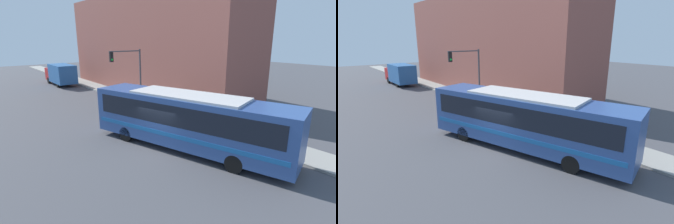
% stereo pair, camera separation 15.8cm
% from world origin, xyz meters
% --- Properties ---
extents(ground_plane, '(120.00, 120.00, 0.00)m').
position_xyz_m(ground_plane, '(0.00, 0.00, 0.00)').
color(ground_plane, '#47474C').
extents(sidewalk, '(2.40, 70.00, 0.14)m').
position_xyz_m(sidewalk, '(5.70, 20.00, 0.07)').
color(sidewalk, gray).
rests_on(sidewalk, ground_plane).
extents(building_facade, '(6.00, 29.34, 11.39)m').
position_xyz_m(building_facade, '(9.90, 15.67, 5.69)').
color(building_facade, brown).
rests_on(building_facade, ground_plane).
extents(city_bus, '(5.87, 12.55, 3.34)m').
position_xyz_m(city_bus, '(1.29, -0.83, 1.92)').
color(city_bus, '#2D4C8C').
rests_on(city_bus, ground_plane).
extents(delivery_truck, '(2.40, 6.88, 2.88)m').
position_xyz_m(delivery_truck, '(2.70, 26.46, 1.58)').
color(delivery_truck, '#265999').
rests_on(delivery_truck, ground_plane).
extents(fire_hydrant, '(0.22, 0.30, 0.77)m').
position_xyz_m(fire_hydrant, '(5.10, 2.76, 0.52)').
color(fire_hydrant, gold).
rests_on(fire_hydrant, sidewalk).
extents(traffic_light_pole, '(3.28, 0.35, 5.24)m').
position_xyz_m(traffic_light_pole, '(4.12, 10.08, 3.74)').
color(traffic_light_pole, '#47474C').
rests_on(traffic_light_pole, sidewalk).
extents(parking_meter, '(0.14, 0.14, 1.37)m').
position_xyz_m(parking_meter, '(5.10, 10.18, 1.06)').
color(parking_meter, '#47474C').
rests_on(parking_meter, sidewalk).
extents(pedestrian_near_corner, '(0.34, 0.34, 1.80)m').
position_xyz_m(pedestrian_near_corner, '(5.96, 4.67, 1.06)').
color(pedestrian_near_corner, '#47382D').
rests_on(pedestrian_near_corner, sidewalk).
extents(pedestrian_mid_block, '(0.34, 0.34, 1.61)m').
position_xyz_m(pedestrian_mid_block, '(5.89, 4.33, 0.95)').
color(pedestrian_mid_block, '#47382D').
rests_on(pedestrian_mid_block, sidewalk).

